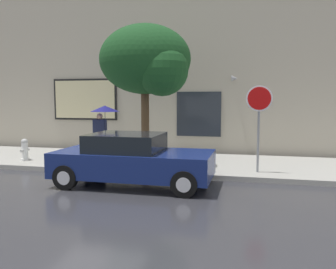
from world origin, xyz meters
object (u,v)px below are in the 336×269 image
(fire_hydrant, at_px, (25,150))
(stop_sign, at_px, (259,111))
(pedestrian_with_umbrella, at_px, (103,115))
(street_tree, at_px, (148,62))
(parked_car, at_px, (132,160))

(fire_hydrant, distance_m, stop_sign, 8.10)
(pedestrian_with_umbrella, relative_size, stop_sign, 0.75)
(fire_hydrant, bearing_deg, stop_sign, -1.67)
(pedestrian_with_umbrella, xyz_separation_m, street_tree, (2.09, -1.18, 1.78))
(street_tree, bearing_deg, stop_sign, -5.97)
(parked_car, relative_size, street_tree, 0.92)
(fire_hydrant, bearing_deg, parked_car, -22.94)
(fire_hydrant, relative_size, stop_sign, 0.30)
(pedestrian_with_umbrella, distance_m, street_tree, 2.99)
(fire_hydrant, height_order, stop_sign, stop_sign)
(parked_car, bearing_deg, fire_hydrant, 157.06)
(street_tree, bearing_deg, pedestrian_with_umbrella, 150.58)
(parked_car, bearing_deg, pedestrian_with_umbrella, 124.43)
(street_tree, height_order, stop_sign, street_tree)
(stop_sign, bearing_deg, pedestrian_with_umbrella, 164.48)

